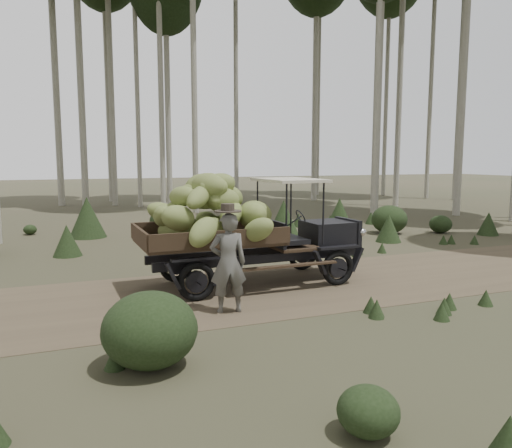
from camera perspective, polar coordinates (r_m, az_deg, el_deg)
The scene contains 5 objects.
ground at distance 11.39m, azimuth 11.56°, elevation -6.19°, with size 120.00×120.00×0.00m, color #473D2B.
dirt_track at distance 11.39m, azimuth 11.56°, elevation -6.17°, with size 70.00×4.00×0.01m, color brown.
banana_truck at distance 10.25m, azimuth -3.28°, elevation 0.75°, with size 4.94×2.37×2.46m.
farmer at distance 8.63m, azimuth -3.20°, elevation -4.32°, with size 0.70×0.54×1.90m.
undergrowth at distance 11.51m, azimuth 11.15°, elevation -3.37°, with size 20.96×19.75×1.38m.
Camera 1 is at (-6.11, -9.23, 2.67)m, focal length 35.00 mm.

